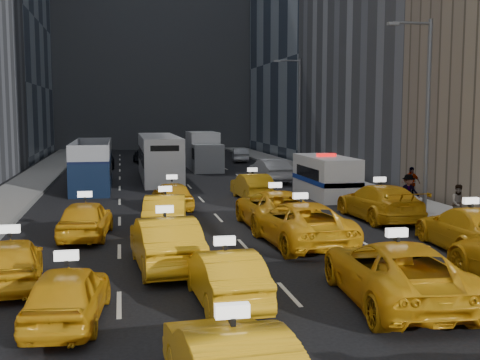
{
  "coord_description": "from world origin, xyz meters",
  "views": [
    {
      "loc": [
        -4.37,
        -13.18,
        4.89
      ],
      "look_at": [
        0.59,
        11.78,
        2.0
      ],
      "focal_mm": 45.0,
      "sensor_mm": 36.0,
      "label": 1
    }
  ],
  "objects_px": {
    "nypd_van": "(326,177)",
    "city_bus": "(159,158)",
    "double_decker": "(92,165)",
    "box_truck": "(204,151)"
  },
  "relations": [
    {
      "from": "nypd_van",
      "to": "city_bus",
      "type": "distance_m",
      "value": 14.3
    },
    {
      "from": "double_decker",
      "to": "box_truck",
      "type": "bearing_deg",
      "value": 50.33
    },
    {
      "from": "city_bus",
      "to": "box_truck",
      "type": "distance_m",
      "value": 7.7
    },
    {
      "from": "nypd_van",
      "to": "box_truck",
      "type": "bearing_deg",
      "value": 111.82
    },
    {
      "from": "nypd_van",
      "to": "double_decker",
      "type": "bearing_deg",
      "value": 159.19
    },
    {
      "from": "box_truck",
      "to": "city_bus",
      "type": "bearing_deg",
      "value": -127.7
    },
    {
      "from": "nypd_van",
      "to": "double_decker",
      "type": "height_order",
      "value": "double_decker"
    },
    {
      "from": "city_bus",
      "to": "box_truck",
      "type": "relative_size",
      "value": 1.75
    },
    {
      "from": "city_bus",
      "to": "box_truck",
      "type": "height_order",
      "value": "box_truck"
    },
    {
      "from": "double_decker",
      "to": "box_truck",
      "type": "height_order",
      "value": "box_truck"
    }
  ]
}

